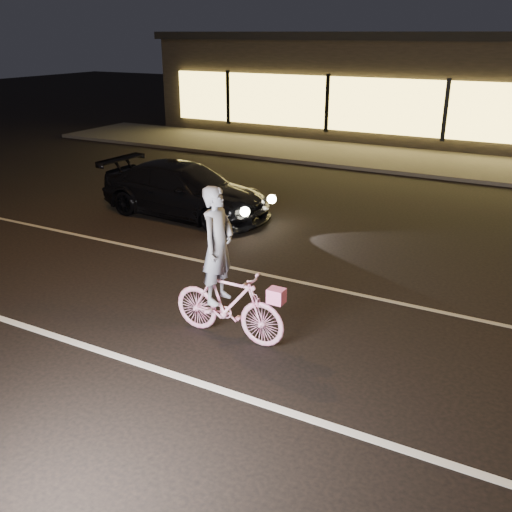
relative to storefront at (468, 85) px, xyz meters
The scene contains 7 objects.
ground 19.09m from the storefront, 90.00° to the right, with size 90.00×90.00×0.00m, color black.
lane_stripe_near 20.58m from the storefront, 90.00° to the right, with size 60.00×0.12×0.01m, color silver.
lane_stripe_far 17.10m from the storefront, 90.00° to the right, with size 60.00×0.10×0.01m, color gray.
sidewalk 6.32m from the storefront, 90.00° to the right, with size 30.00×4.00×0.12m, color #383533.
storefront is the anchor object (origin of this frame).
cyclist 19.31m from the storefront, 89.99° to the right, with size 1.79×0.62×2.26m.
sedan 15.23m from the storefront, 105.06° to the right, with size 4.44×2.00×1.26m.
Camera 1 is at (3.89, -6.59, 4.18)m, focal length 40.00 mm.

